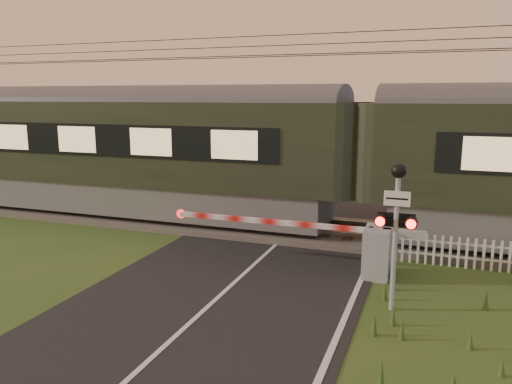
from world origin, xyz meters
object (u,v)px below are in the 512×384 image
at_px(train, 361,159).
at_px(boom_gate, 367,248).
at_px(crossing_signal, 397,211).
at_px(picket_fence, 463,253).

relative_size(train, boom_gate, 7.11).
relative_size(train, crossing_signal, 15.36).
xyz_separation_m(boom_gate, crossing_signal, (0.77, -1.87, 1.40)).
bearing_deg(crossing_signal, picket_fence, 65.62).
distance_m(crossing_signal, picket_fence, 3.90).
height_order(crossing_signal, picket_fence, crossing_signal).
distance_m(train, boom_gate, 3.75).
height_order(boom_gate, picket_fence, boom_gate).
xyz_separation_m(boom_gate, picket_fence, (2.22, 1.34, -0.27)).
height_order(boom_gate, crossing_signal, crossing_signal).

